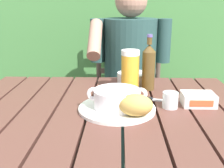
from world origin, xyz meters
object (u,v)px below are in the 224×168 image
Objects in this scene: person_eating at (130,69)px; diner_bowl at (133,78)px; chair_near_diner at (128,97)px; table_knife at (152,99)px; soup_bowl at (117,98)px; bread_roll at (136,105)px; beer_bottle at (149,66)px; beer_glass at (130,71)px; water_glass_small at (170,100)px; serving_plate at (117,108)px; butter_tub at (198,99)px.

person_eating is 0.35m from diner_bowl.
table_knife is at bearing -84.98° from chair_near_diner.
person_eating reaches higher than diner_bowl.
soup_bowl is 0.10m from bread_roll.
beer_bottle is at bearing -54.37° from diner_bowl.
chair_near_diner is at bearing 85.38° from soup_bowl.
beer_glass is (-0.01, 0.30, 0.04)m from bread_roll.
soup_bowl is at bearing -95.72° from person_eating.
chair_near_diner is 6.06× the size of table_knife.
beer_bottle is 4.12× the size of water_glass_small.
serving_plate reaches higher than table_knife.
person_eating is 0.70m from serving_plate.
person_eating is 4.36× the size of serving_plate.
beer_bottle reaches higher than table_knife.
chair_near_diner is at bearing 95.02° from table_knife.
table_knife is at bearing 37.44° from soup_bowl.
butter_tub is at bearing 10.80° from serving_plate.
butter_tub reaches higher than table_knife.
butter_tub is 0.37m from diner_bowl.
table_knife is at bearing -53.06° from beer_glass.
butter_tub is 0.83× the size of diner_bowl.
beer_bottle is at bearing 131.76° from butter_tub.
beer_glass is at bearing -98.12° from diner_bowl.
butter_tub is at bearing 28.40° from bread_roll.
table_knife is at bearing 164.23° from butter_tub.
water_glass_small is (0.13, -0.86, 0.30)m from chair_near_diner.
person_eating is at bearing 88.19° from beer_glass.
chair_near_diner is 0.32m from person_eating.
person_eating is at bearing -90.80° from chair_near_diner.
person_eating is 7.73× the size of table_knife.
beer_glass is at bearing 127.33° from water_glass_small.
beer_bottle is (0.07, -0.44, 0.12)m from person_eating.
person_eating is at bearing 89.61° from bread_roll.
table_knife is (0.00, -0.15, -0.10)m from beer_bottle.
diner_bowl is (0.07, 0.35, 0.02)m from serving_plate.
butter_tub is at bearing -32.37° from beer_glass.
beer_bottle is (0.07, 0.33, 0.06)m from bread_roll.
table_knife is at bearing 37.44° from serving_plate.
table_knife is (0.09, -0.12, -0.09)m from beer_glass.
diner_bowl is (-0.13, 0.31, -0.00)m from water_glass_small.
beer_bottle reaches higher than diner_bowl.
chair_near_diner is 0.62m from diner_bowl.
soup_bowl is at bearing 0.00° from serving_plate.
table_knife is (0.14, 0.11, -0.04)m from soup_bowl.
beer_bottle is 2.01× the size of butter_tub.
person_eating is 0.70m from soup_bowl.
soup_bowl is 3.66× the size of water_glass_small.
beer_bottle reaches higher than bread_roll.
chair_near_diner is 0.95m from soup_bowl.
beer_bottle is (0.14, 0.26, 0.10)m from serving_plate.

